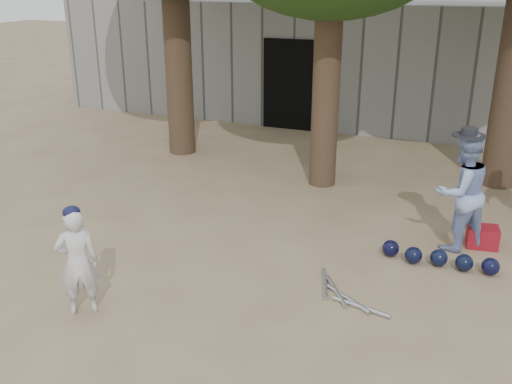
% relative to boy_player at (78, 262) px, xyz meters
% --- Properties ---
extents(ground, '(70.00, 70.00, 0.00)m').
position_rel_boy_player_xyz_m(ground, '(0.71, 1.02, -0.63)').
color(ground, '#937C5E').
rests_on(ground, ground).
extents(boy_player, '(0.55, 0.52, 1.27)m').
position_rel_boy_player_xyz_m(boy_player, '(0.00, 0.00, 0.00)').
color(boy_player, silver).
rests_on(boy_player, ground).
extents(spectator_blue, '(1.03, 1.01, 1.67)m').
position_rel_boy_player_xyz_m(spectator_blue, '(3.80, 3.36, 0.20)').
color(spectator_blue, '#8A9FD6').
rests_on(spectator_blue, ground).
extents(red_bag, '(0.46, 0.37, 0.30)m').
position_rel_boy_player_xyz_m(red_bag, '(4.15, 3.54, -0.48)').
color(red_bag, '#A4152D').
rests_on(red_bag, ground).
extents(back_building, '(16.00, 5.24, 3.00)m').
position_rel_boy_player_xyz_m(back_building, '(0.71, 11.35, 0.87)').
color(back_building, gray).
rests_on(back_building, ground).
extents(helmet_row, '(1.51, 0.32, 0.23)m').
position_rel_boy_player_xyz_m(helmet_row, '(3.65, 2.70, -0.52)').
color(helmet_row, black).
rests_on(helmet_row, ground).
extents(bat_pile, '(1.04, 0.82, 0.06)m').
position_rel_boy_player_xyz_m(bat_pile, '(2.67, 1.44, -0.60)').
color(bat_pile, '#AAA9B0').
rests_on(bat_pile, ground).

